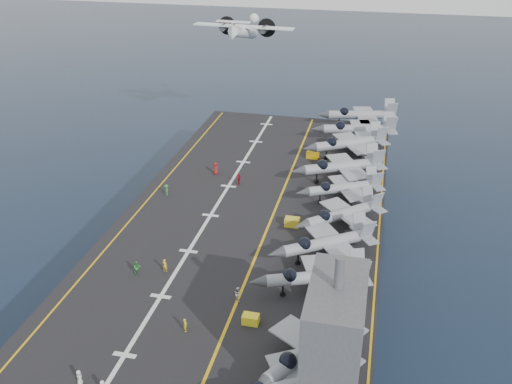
# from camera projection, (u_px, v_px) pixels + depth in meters

# --- Properties ---
(ground) EXTENTS (500.00, 500.00, 0.00)m
(ground) POSITION_uv_depth(u_px,v_px,m) (250.00, 278.00, 87.87)
(ground) COLOR #142135
(ground) RESTS_ON ground
(hull) EXTENTS (36.00, 90.00, 10.00)m
(hull) POSITION_uv_depth(u_px,v_px,m) (250.00, 251.00, 85.61)
(hull) COLOR #56595E
(hull) RESTS_ON ground
(flight_deck) EXTENTS (38.00, 92.00, 0.40)m
(flight_deck) POSITION_uv_depth(u_px,v_px,m) (250.00, 221.00, 83.26)
(flight_deck) COLOR black
(flight_deck) RESTS_ON hull
(foul_line) EXTENTS (0.35, 90.00, 0.02)m
(foul_line) POSITION_uv_depth(u_px,v_px,m) (270.00, 222.00, 82.56)
(foul_line) COLOR gold
(foul_line) RESTS_ON flight_deck
(landing_centerline) EXTENTS (0.50, 90.00, 0.02)m
(landing_centerline) POSITION_uv_depth(u_px,v_px,m) (211.00, 215.00, 84.35)
(landing_centerline) COLOR silver
(landing_centerline) RESTS_ON flight_deck
(deck_edge_port) EXTENTS (0.25, 90.00, 0.02)m
(deck_edge_port) POSITION_uv_depth(u_px,v_px,m) (141.00, 207.00, 86.55)
(deck_edge_port) COLOR gold
(deck_edge_port) RESTS_ON flight_deck
(deck_edge_stbd) EXTENTS (0.25, 90.00, 0.02)m
(deck_edge_stbd) POSITION_uv_depth(u_px,v_px,m) (379.00, 235.00, 79.47)
(deck_edge_stbd) COLOR gold
(deck_edge_stbd) RESTS_ON flight_deck
(island_superstructure) EXTENTS (5.00, 10.00, 15.00)m
(island_superstructure) POSITION_uv_depth(u_px,v_px,m) (335.00, 328.00, 50.71)
(island_superstructure) COLOR #56595E
(island_superstructure) RESTS_ON flight_deck
(fighter_jet_1) EXTENTS (16.06, 17.58, 5.08)m
(fighter_jet_1) POSITION_uv_depth(u_px,v_px,m) (310.00, 347.00, 55.67)
(fighter_jet_1) COLOR #9DA4AF
(fighter_jet_1) RESTS_ON flight_deck
(fighter_jet_2) EXTENTS (16.64, 13.90, 4.93)m
(fighter_jet_2) POSITION_uv_depth(u_px,v_px,m) (316.00, 276.00, 66.43)
(fighter_jet_2) COLOR #8E969C
(fighter_jet_2) RESTS_ON flight_deck
(fighter_jet_3) EXTENTS (17.49, 16.17, 5.05)m
(fighter_jet_3) POSITION_uv_depth(u_px,v_px,m) (327.00, 242.00, 73.06)
(fighter_jet_3) COLOR #8C949A
(fighter_jet_3) RESTS_ON flight_deck
(fighter_jet_4) EXTENTS (16.79, 16.34, 4.89)m
(fighter_jet_4) POSITION_uv_depth(u_px,v_px,m) (343.00, 213.00, 79.97)
(fighter_jet_4) COLOR #99A2AA
(fighter_jet_4) RESTS_ON flight_deck
(fighter_jet_5) EXTENTS (16.40, 14.44, 4.77)m
(fighter_jet_5) POSITION_uv_depth(u_px,v_px,m) (344.00, 187.00, 87.50)
(fighter_jet_5) COLOR #9BA5AD
(fighter_jet_5) RESTS_ON flight_deck
(fighter_jet_6) EXTENTS (18.91, 16.60, 5.50)m
(fighter_jet_6) POSITION_uv_depth(u_px,v_px,m) (342.00, 165.00, 93.76)
(fighter_jet_6) COLOR #9299A1
(fighter_jet_6) RESTS_ON flight_deck
(fighter_jet_7) EXTENTS (19.14, 17.23, 5.54)m
(fighter_jet_7) POSITION_uv_depth(u_px,v_px,m) (349.00, 142.00, 102.76)
(fighter_jet_7) COLOR #9CA4AD
(fighter_jet_7) RESTS_ON flight_deck
(fighter_jet_8) EXTENTS (18.17, 14.11, 5.62)m
(fighter_jet_8) POSITION_uv_depth(u_px,v_px,m) (359.00, 128.00, 109.11)
(fighter_jet_8) COLOR gray
(fighter_jet_8) RESTS_ON flight_deck
(tow_cart_a) EXTENTS (1.85, 1.22, 1.09)m
(tow_cart_a) POSITION_uv_depth(u_px,v_px,m) (251.00, 319.00, 62.50)
(tow_cart_a) COLOR yellow
(tow_cart_a) RESTS_ON flight_deck
(tow_cart_b) EXTENTS (2.11, 1.40, 1.25)m
(tow_cart_b) POSITION_uv_depth(u_px,v_px,m) (292.00, 222.00, 81.37)
(tow_cart_b) COLOR gold
(tow_cart_b) RESTS_ON flight_deck
(tow_cart_c) EXTENTS (2.26, 1.59, 1.28)m
(tow_cart_c) POSITION_uv_depth(u_px,v_px,m) (313.00, 155.00, 103.09)
(tow_cart_c) COLOR #DCA60A
(tow_cart_c) RESTS_ON flight_deck
(crew_0) EXTENTS (1.10, 1.21, 1.68)m
(crew_0) POSITION_uv_depth(u_px,v_px,m) (79.00, 377.00, 54.41)
(crew_0) COLOR silver
(crew_0) RESTS_ON flight_deck
(crew_1) EXTENTS (1.20, 0.90, 1.82)m
(crew_1) POSITION_uv_depth(u_px,v_px,m) (165.00, 265.00, 71.13)
(crew_1) COLOR gold
(crew_1) RESTS_ON flight_deck
(crew_2) EXTENTS (1.33, 1.31, 1.87)m
(crew_2) POSITION_uv_depth(u_px,v_px,m) (137.00, 268.00, 70.62)
(crew_2) COLOR green
(crew_2) RESTS_ON flight_deck
(crew_3) EXTENTS (0.97, 1.23, 1.79)m
(crew_3) POSITION_uv_depth(u_px,v_px,m) (166.00, 190.00, 89.87)
(crew_3) COLOR #268C33
(crew_3) RESTS_ON flight_deck
(crew_4) EXTENTS (0.91, 1.23, 1.91)m
(crew_4) POSITION_uv_depth(u_px,v_px,m) (239.00, 179.00, 93.39)
(crew_4) COLOR #AB0B1E
(crew_4) RESTS_ON flight_deck
(crew_5) EXTENTS (0.83, 1.23, 2.04)m
(crew_5) POSITION_uv_depth(u_px,v_px,m) (216.00, 168.00, 96.86)
(crew_5) COLOR #B21919
(crew_5) RESTS_ON flight_deck
(crew_6) EXTENTS (0.80, 1.06, 1.60)m
(crew_6) POSITION_uv_depth(u_px,v_px,m) (185.00, 325.00, 61.25)
(crew_6) COLOR yellow
(crew_6) RESTS_ON flight_deck
(crew_7) EXTENTS (1.26, 1.30, 1.81)m
(crew_7) POSITION_uv_depth(u_px,v_px,m) (238.00, 294.00, 65.96)
(crew_7) COLOR silver
(crew_7) RESTS_ON flight_deck
(transport_plane) EXTENTS (23.36, 16.70, 5.30)m
(transport_plane) POSITION_uv_depth(u_px,v_px,m) (243.00, 33.00, 124.34)
(transport_plane) COLOR #B8BBBD
(fighter_jet_9) EXTENTS (18.17, 14.11, 5.62)m
(fighter_jet_9) POSITION_uv_depth(u_px,v_px,m) (362.00, 114.00, 116.50)
(fighter_jet_9) COLOR gray
(fighter_jet_9) RESTS_ON flight_deck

